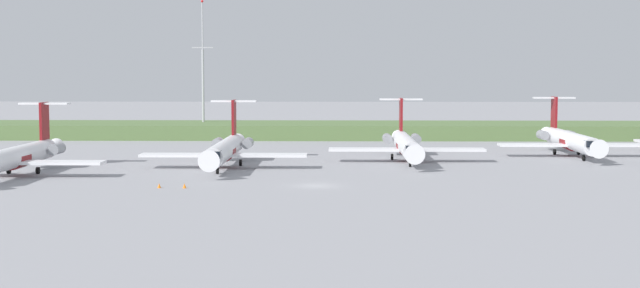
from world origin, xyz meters
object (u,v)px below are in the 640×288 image
safety_cone_mid_marker (184,186)px  safety_cone_front_marker (159,186)px  regional_jet_third (225,149)px  regional_jet_fourth (406,144)px  regional_jet_second (18,156)px  antenna_mast (203,80)px  regional_jet_fifth (570,140)px

safety_cone_mid_marker → safety_cone_front_marker: bearing=177.6°
regional_jet_third → regional_jet_fourth: (25.66, 9.02, 0.00)m
safety_cone_front_marker → regional_jet_fourth: bearing=45.3°
regional_jet_fourth → safety_cone_mid_marker: 41.48m
regional_jet_second → regional_jet_fourth: 54.39m
regional_jet_third → antenna_mast: 61.15m
regional_jet_second → regional_jet_fifth: bearing=19.7°
regional_jet_second → safety_cone_front_marker: 23.61m
regional_jet_third → safety_cone_mid_marker: bearing=-94.9°
regional_jet_fourth → regional_jet_fifth: same height
regional_jet_fifth → safety_cone_front_marker: 69.19m
regional_jet_third → safety_cone_mid_marker: (-1.87, -21.92, -2.26)m
regional_jet_fourth → safety_cone_front_marker: 43.38m
safety_cone_front_marker → antenna_mast: bearing=95.2°
safety_cone_front_marker → safety_cone_mid_marker: size_ratio=1.00×
regional_jet_third → safety_cone_front_marker: (-4.79, -21.80, -2.26)m
regional_jet_second → safety_cone_mid_marker: size_ratio=56.36×
regional_jet_second → safety_cone_front_marker: regional_jet_second is taller
safety_cone_front_marker → safety_cone_mid_marker: (2.92, -0.12, 0.00)m
regional_jet_third → regional_jet_fourth: 27.20m
regional_jet_fifth → antenna_mast: size_ratio=1.12×
antenna_mast → safety_cone_mid_marker: antenna_mast is taller
regional_jet_second → regional_jet_fourth: size_ratio=1.00×
safety_cone_front_marker → safety_cone_mid_marker: 2.92m
regional_jet_second → regional_jet_fourth: bearing=20.7°
regional_jet_fourth → antenna_mast: antenna_mast is taller
regional_jet_fourth → safety_cone_front_marker: regional_jet_fourth is taller
regional_jet_second → regional_jet_third: 27.20m
regional_jet_third → regional_jet_fourth: bearing=19.4°
regional_jet_third → regional_jet_fifth: 54.96m
regional_jet_third → regional_jet_fifth: same height
regional_jet_second → regional_jet_third: bearing=22.0°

